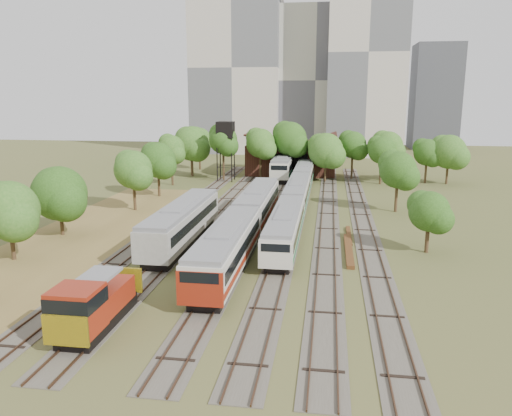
% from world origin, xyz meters
% --- Properties ---
extents(ground, '(240.00, 240.00, 0.00)m').
position_xyz_m(ground, '(0.00, 0.00, 0.00)').
color(ground, '#475123').
rests_on(ground, ground).
extents(dry_grass_patch, '(14.00, 60.00, 0.04)m').
position_xyz_m(dry_grass_patch, '(-18.00, 8.00, 0.02)').
color(dry_grass_patch, brown).
rests_on(dry_grass_patch, ground).
extents(tracks, '(24.60, 80.00, 0.19)m').
position_xyz_m(tracks, '(-0.67, 25.00, 0.04)').
color(tracks, '#4C473D').
rests_on(tracks, ground).
extents(railcar_red_set, '(3.09, 34.58, 3.82)m').
position_xyz_m(railcar_red_set, '(-2.00, 11.18, 2.02)').
color(railcar_red_set, black).
rests_on(railcar_red_set, ground).
extents(railcar_green_set, '(2.77, 52.08, 3.42)m').
position_xyz_m(railcar_green_set, '(2.00, 27.99, 1.81)').
color(railcar_green_set, black).
rests_on(railcar_green_set, ground).
extents(railcar_rear, '(3.18, 16.08, 3.94)m').
position_xyz_m(railcar_rear, '(-2.00, 52.25, 2.08)').
color(railcar_rear, black).
rests_on(railcar_rear, ground).
extents(shunter_locomotive, '(2.68, 8.10, 3.51)m').
position_xyz_m(shunter_locomotive, '(-8.00, -8.78, 1.68)').
color(shunter_locomotive, black).
rests_on(shunter_locomotive, ground).
extents(old_grey_coach, '(3.12, 18.00, 3.87)m').
position_xyz_m(old_grey_coach, '(-8.00, 10.22, 2.11)').
color(old_grey_coach, black).
rests_on(old_grey_coach, ground).
extents(water_tower, '(2.89, 2.89, 10.02)m').
position_xyz_m(water_tower, '(-11.45, 47.69, 8.44)').
color(water_tower, black).
rests_on(water_tower, ground).
extents(rail_pile_near, '(0.67, 10.01, 0.33)m').
position_xyz_m(rail_pile_near, '(8.00, 9.87, 0.17)').
color(rail_pile_near, brown).
rests_on(rail_pile_near, ground).
extents(rail_pile_far, '(0.44, 7.05, 0.23)m').
position_xyz_m(rail_pile_far, '(8.20, 15.12, 0.11)').
color(rail_pile_far, brown).
rests_on(rail_pile_far, ground).
extents(maintenance_shed, '(16.45, 11.55, 7.58)m').
position_xyz_m(maintenance_shed, '(-1.00, 57.98, 2.91)').
color(maintenance_shed, '#391914').
rests_on(maintenance_shed, ground).
extents(tree_band_left, '(8.36, 71.88, 8.20)m').
position_xyz_m(tree_band_left, '(-19.60, 25.15, 5.06)').
color(tree_band_left, '#382616').
rests_on(tree_band_left, ground).
extents(tree_band_far, '(49.54, 9.28, 9.87)m').
position_xyz_m(tree_band_far, '(2.54, 50.62, 5.95)').
color(tree_band_far, '#382616').
rests_on(tree_band_far, ground).
extents(tree_band_right, '(4.85, 41.45, 7.80)m').
position_xyz_m(tree_band_right, '(14.51, 31.63, 5.06)').
color(tree_band_right, '#382616').
rests_on(tree_band_right, ground).
extents(tower_left, '(22.00, 16.00, 42.00)m').
position_xyz_m(tower_left, '(-18.00, 95.00, 21.00)').
color(tower_left, beige).
rests_on(tower_left, ground).
extents(tower_centre, '(20.00, 18.00, 36.00)m').
position_xyz_m(tower_centre, '(2.00, 100.00, 18.00)').
color(tower_centre, '#B0AEA0').
rests_on(tower_centre, ground).
extents(tower_right, '(18.00, 16.00, 48.00)m').
position_xyz_m(tower_right, '(14.00, 92.00, 24.00)').
color(tower_right, beige).
rests_on(tower_right, ground).
extents(tower_far_right, '(12.00, 12.00, 28.00)m').
position_xyz_m(tower_far_right, '(34.00, 110.00, 14.00)').
color(tower_far_right, '#414349').
rests_on(tower_far_right, ground).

